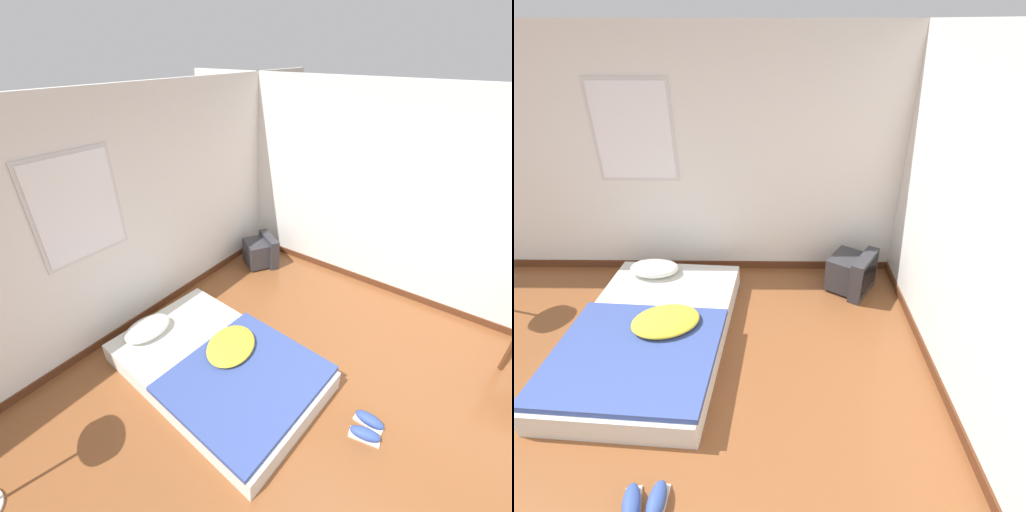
# 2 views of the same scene
# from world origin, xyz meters

# --- Properties ---
(ground_plane) EXTENTS (20.00, 20.00, 0.00)m
(ground_plane) POSITION_xyz_m (0.00, 0.00, 0.00)
(ground_plane) COLOR brown
(wall_back) EXTENTS (7.53, 0.08, 2.60)m
(wall_back) POSITION_xyz_m (-0.00, 3.01, 1.29)
(wall_back) COLOR white
(wall_back) RESTS_ON ground_plane
(wall_right) EXTENTS (0.08, 8.36, 2.60)m
(wall_right) POSITION_xyz_m (2.60, 0.00, 1.29)
(wall_right) COLOR white
(wall_right) RESTS_ON ground_plane
(mattress_bed) EXTENTS (1.45, 2.15, 0.36)m
(mattress_bed) POSITION_xyz_m (0.10, 1.65, 0.14)
(mattress_bed) COLOR silver
(mattress_bed) RESTS_ON ground_plane
(crt_tv) EXTENTS (0.60, 0.61, 0.46)m
(crt_tv) POSITION_xyz_m (2.06, 2.55, 0.22)
(crt_tv) COLOR #333338
(crt_tv) RESTS_ON ground_plane
(sneaker_pair) EXTENTS (0.29, 0.29, 0.10)m
(sneaker_pair) POSITION_xyz_m (0.43, 0.21, 0.05)
(sneaker_pair) COLOR silver
(sneaker_pair) RESTS_ON ground_plane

